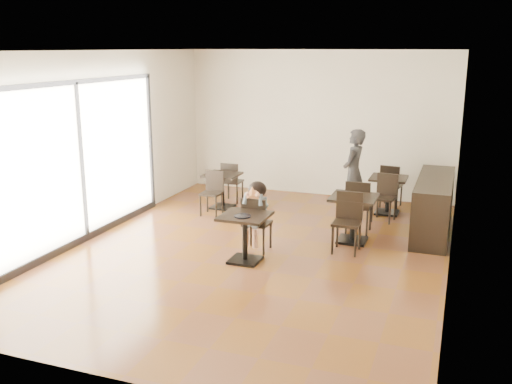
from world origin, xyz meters
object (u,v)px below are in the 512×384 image
at_px(cafe_table_left, 222,191).
at_px(chair_mid_b, 347,223).
at_px(child_table, 245,238).
at_px(chair_left_a, 233,182).
at_px(chair_left_b, 211,194).
at_px(adult_patron, 354,172).
at_px(chair_mid_a, 359,206).
at_px(chair_back_a, 391,186).
at_px(child_chair, 257,223).
at_px(child, 257,217).
at_px(cafe_table_mid, 353,219).
at_px(chair_back_b, 384,198).
at_px(cafe_table_back, 388,195).

bearing_deg(cafe_table_left, chair_mid_b, -30.57).
distance_m(child_table, chair_left_a, 3.60).
bearing_deg(chair_mid_b, child_table, -145.54).
bearing_deg(chair_left_b, adult_patron, 20.49).
bearing_deg(adult_patron, chair_left_b, -60.32).
xyz_separation_m(chair_mid_a, chair_back_a, (0.33, 1.94, -0.04)).
xyz_separation_m(child_chair, chair_back_a, (1.73, 3.46, -0.01)).
xyz_separation_m(child, chair_left_a, (-1.54, 2.70, -0.14)).
relative_size(cafe_table_mid, chair_mid_a, 0.83).
bearing_deg(chair_mid_a, child, 47.16).
xyz_separation_m(child_table, child_chair, (0.00, 0.55, 0.08)).
relative_size(cafe_table_mid, chair_back_a, 0.90).
xyz_separation_m(chair_left_a, chair_back_b, (3.27, -0.34, 0.01)).
height_order(child, cafe_table_back, child).
height_order(cafe_table_mid, chair_back_a, chair_back_a).
relative_size(child_table, chair_left_b, 0.87).
distance_m(cafe_table_back, chair_left_b, 3.52).
distance_m(chair_mid_a, chair_back_b, 0.91).
distance_m(child_chair, cafe_table_mid, 1.69).
bearing_deg(chair_mid_a, cafe_table_mid, 89.77).
bearing_deg(chair_left_b, child, -46.58).
bearing_deg(chair_mid_a, adult_patron, -74.03).
xyz_separation_m(child_table, cafe_table_left, (-1.54, 2.70, -0.02)).
bearing_deg(chair_left_a, cafe_table_back, -176.92).
bearing_deg(cafe_table_back, child_table, -116.52).
height_order(child_chair, chair_back_b, child_chair).
height_order(child, chair_back_a, child).
height_order(child_table, cafe_table_left, child_table).
xyz_separation_m(cafe_table_mid, cafe_table_left, (-2.94, 1.18, -0.04)).
relative_size(cafe_table_left, chair_back_a, 0.80).
bearing_deg(cafe_table_back, chair_left_b, -158.18).
xyz_separation_m(adult_patron, chair_left_a, (-2.62, 0.09, -0.42)).
bearing_deg(cafe_table_back, chair_mid_b, -97.60).
height_order(child_table, child_chair, child_chair).
height_order(adult_patron, chair_mid_a, adult_patron).
distance_m(cafe_table_left, chair_mid_b, 3.41).
bearing_deg(chair_back_a, cafe_table_left, 30.44).
bearing_deg(chair_left_a, child_chair, 119.20).
xyz_separation_m(child, cafe_table_mid, (1.39, 0.96, -0.17)).
bearing_deg(child_table, child, 90.00).
relative_size(child, chair_left_a, 1.32).
relative_size(cafe_table_left, chair_left_b, 0.83).
height_order(child, chair_mid_b, child).
distance_m(chair_mid_b, chair_left_b, 3.17).
height_order(chair_mid_b, chair_left_a, chair_mid_b).
distance_m(child_chair, cafe_table_back, 3.38).
height_order(adult_patron, chair_back_b, adult_patron).
bearing_deg(child, chair_left_b, 133.99).
xyz_separation_m(child_table, adult_patron, (1.08, 3.16, 0.48)).
height_order(child_chair, cafe_table_back, child_chair).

